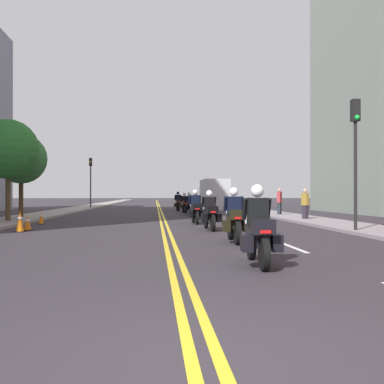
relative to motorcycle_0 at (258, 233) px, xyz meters
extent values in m
plane|color=#2F2A30|center=(-1.61, 42.98, -0.65)|extent=(264.00, 264.00, 0.00)
cube|color=gray|center=(-9.43, 42.98, -0.59)|extent=(2.72, 144.00, 0.12)
cube|color=gray|center=(6.22, 42.98, -0.59)|extent=(2.72, 144.00, 0.12)
cube|color=yellow|center=(-1.73, 42.98, -0.65)|extent=(0.12, 132.00, 0.01)
cube|color=yellow|center=(-1.49, 42.98, -0.65)|extent=(0.12, 132.00, 0.01)
cube|color=silver|center=(1.62, 2.98, -0.65)|extent=(0.14, 2.40, 0.01)
cube|color=silver|center=(1.62, 8.98, -0.65)|extent=(0.14, 2.40, 0.01)
cube|color=silver|center=(1.62, 14.98, -0.65)|extent=(0.14, 2.40, 0.01)
cube|color=silver|center=(1.62, 20.98, -0.65)|extent=(0.14, 2.40, 0.01)
cube|color=silver|center=(1.62, 26.98, -0.65)|extent=(0.14, 2.40, 0.01)
cube|color=silver|center=(1.62, 32.98, -0.65)|extent=(0.14, 2.40, 0.01)
cube|color=silver|center=(1.62, 38.98, -0.65)|extent=(0.14, 2.40, 0.01)
cube|color=silver|center=(1.62, 44.98, -0.65)|extent=(0.14, 2.40, 0.01)
cube|color=silver|center=(1.62, 50.98, -0.65)|extent=(0.14, 2.40, 0.01)
cylinder|color=black|center=(0.05, 0.86, -0.34)|extent=(0.16, 0.62, 0.62)
cylinder|color=black|center=(-0.03, -0.62, -0.34)|extent=(0.16, 0.62, 0.62)
cube|color=silver|center=(0.05, 0.86, -0.01)|extent=(0.16, 0.33, 0.04)
cube|color=black|center=(0.01, 0.12, -0.06)|extent=(0.38, 1.14, 0.40)
cube|color=black|center=(-0.03, -0.54, 0.16)|extent=(0.42, 0.38, 0.28)
cube|color=red|center=(-0.04, -0.73, 0.08)|extent=(0.20, 0.04, 0.06)
cube|color=black|center=(-0.30, -0.31, -0.16)|extent=(0.22, 0.45, 0.32)
cube|color=black|center=(0.26, -0.34, -0.16)|extent=(0.22, 0.45, 0.32)
cube|color=#B2C1CC|center=(0.03, 0.59, 0.32)|extent=(0.37, 0.14, 0.36)
cube|color=black|center=(0.00, 0.07, 0.41)|extent=(0.41, 0.28, 0.55)
cylinder|color=black|center=(-0.23, 0.23, 0.46)|extent=(0.11, 0.29, 0.45)
cylinder|color=black|center=(0.25, 0.21, 0.46)|extent=(0.11, 0.29, 0.45)
sphere|color=white|center=(0.01, 0.10, 0.83)|extent=(0.26, 0.26, 0.26)
cylinder|color=black|center=(0.32, 5.12, -0.31)|extent=(0.16, 0.68, 0.68)
cylinder|color=black|center=(0.26, 3.64, -0.31)|extent=(0.16, 0.68, 0.68)
cube|color=silver|center=(0.32, 5.12, 0.05)|extent=(0.15, 0.33, 0.04)
cube|color=black|center=(0.29, 4.38, -0.03)|extent=(0.36, 1.14, 0.40)
cube|color=black|center=(0.27, 3.72, 0.19)|extent=(0.41, 0.37, 0.28)
cube|color=red|center=(0.26, 3.53, 0.11)|extent=(0.20, 0.04, 0.06)
cube|color=black|center=(0.00, 3.95, -0.13)|extent=(0.22, 0.45, 0.32)
cube|color=black|center=(0.56, 3.93, -0.13)|extent=(0.22, 0.45, 0.32)
cube|color=#B2C1CC|center=(0.31, 4.86, 0.35)|extent=(0.36, 0.14, 0.36)
cube|color=black|center=(0.29, 4.33, 0.43)|extent=(0.41, 0.27, 0.53)
cylinder|color=black|center=(0.06, 4.49, 0.48)|extent=(0.11, 0.28, 0.45)
cylinder|color=black|center=(0.54, 4.47, 0.48)|extent=(0.11, 0.28, 0.45)
sphere|color=white|center=(0.29, 4.36, 0.84)|extent=(0.26, 0.26, 0.26)
cylinder|color=black|center=(0.08, 9.79, -0.32)|extent=(0.14, 0.66, 0.66)
cylinder|color=black|center=(0.16, 8.19, -0.32)|extent=(0.14, 0.66, 0.66)
cube|color=silver|center=(0.08, 9.79, 0.02)|extent=(0.16, 0.33, 0.04)
cube|color=black|center=(0.12, 8.99, -0.04)|extent=(0.38, 1.23, 0.40)
cube|color=black|center=(0.15, 8.27, 0.18)|extent=(0.42, 0.38, 0.28)
cube|color=red|center=(0.16, 8.08, 0.10)|extent=(0.20, 0.04, 0.06)
cube|color=black|center=(-0.14, 8.49, -0.14)|extent=(0.22, 0.45, 0.32)
cube|color=black|center=(0.42, 8.52, -0.14)|extent=(0.22, 0.45, 0.32)
cube|color=#B2C1CC|center=(0.09, 9.50, 0.34)|extent=(0.37, 0.14, 0.36)
cube|color=black|center=(0.12, 8.94, 0.41)|extent=(0.41, 0.28, 0.50)
cylinder|color=black|center=(-0.13, 9.08, 0.46)|extent=(0.11, 0.29, 0.45)
cylinder|color=black|center=(0.35, 9.10, 0.46)|extent=(0.11, 0.29, 0.45)
sphere|color=white|center=(0.12, 8.97, 0.80)|extent=(0.26, 0.26, 0.26)
cylinder|color=black|center=(-0.12, 13.67, -0.33)|extent=(0.12, 0.64, 0.64)
cylinder|color=black|center=(-0.07, 12.19, -0.33)|extent=(0.12, 0.64, 0.64)
cube|color=silver|center=(-0.12, 13.67, 0.01)|extent=(0.15, 0.32, 0.04)
cube|color=black|center=(-0.09, 12.93, -0.05)|extent=(0.36, 1.14, 0.40)
cube|color=black|center=(-0.07, 12.26, 0.17)|extent=(0.41, 0.37, 0.28)
cube|color=red|center=(-0.06, 12.07, 0.09)|extent=(0.20, 0.04, 0.06)
cube|color=black|center=(-0.36, 12.47, -0.15)|extent=(0.21, 0.45, 0.32)
cube|color=black|center=(0.20, 12.49, -0.15)|extent=(0.21, 0.45, 0.32)
cube|color=#B2C1CC|center=(-0.11, 13.40, 0.33)|extent=(0.36, 0.13, 0.36)
cube|color=black|center=(-0.09, 12.88, 0.44)|extent=(0.41, 0.27, 0.58)
cylinder|color=black|center=(-0.33, 13.02, 0.49)|extent=(0.11, 0.28, 0.45)
cylinder|color=black|center=(0.14, 13.04, 0.49)|extent=(0.11, 0.28, 0.45)
sphere|color=white|center=(-0.09, 12.91, 0.87)|extent=(0.26, 0.26, 0.26)
cylinder|color=black|center=(0.26, 17.77, -0.33)|extent=(0.15, 0.65, 0.64)
cylinder|color=black|center=(0.34, 16.13, -0.33)|extent=(0.15, 0.65, 0.64)
cube|color=silver|center=(0.26, 17.77, 0.01)|extent=(0.16, 0.33, 0.04)
cube|color=black|center=(0.30, 16.95, -0.05)|extent=(0.38, 1.26, 0.40)
cube|color=black|center=(0.34, 16.21, 0.17)|extent=(0.42, 0.38, 0.28)
cube|color=red|center=(0.35, 16.02, 0.09)|extent=(0.20, 0.04, 0.06)
cube|color=black|center=(0.05, 16.44, -0.15)|extent=(0.22, 0.45, 0.32)
cube|color=black|center=(0.61, 16.47, -0.15)|extent=(0.22, 0.45, 0.32)
cube|color=#B2C1CC|center=(0.27, 17.47, 0.33)|extent=(0.37, 0.14, 0.36)
cube|color=black|center=(0.30, 16.90, 0.41)|extent=(0.41, 0.28, 0.52)
cylinder|color=black|center=(0.06, 17.04, 0.46)|extent=(0.11, 0.29, 0.45)
cylinder|color=black|center=(0.54, 17.06, 0.46)|extent=(0.11, 0.29, 0.45)
sphere|color=white|center=(0.30, 16.93, 0.81)|extent=(0.26, 0.26, 0.26)
cylinder|color=black|center=(0.32, 22.47, -0.34)|extent=(0.15, 0.63, 0.63)
cylinder|color=black|center=(0.29, 20.83, -0.34)|extent=(0.15, 0.63, 0.63)
cube|color=silver|center=(0.32, 22.47, 0.00)|extent=(0.14, 0.32, 0.04)
cube|color=black|center=(0.30, 21.65, -0.06)|extent=(0.34, 1.25, 0.40)
cube|color=black|center=(0.29, 20.91, 0.16)|extent=(0.41, 0.37, 0.28)
cube|color=red|center=(0.29, 20.72, 0.08)|extent=(0.20, 0.03, 0.06)
cube|color=black|center=(0.02, 21.16, -0.16)|extent=(0.21, 0.44, 0.32)
cube|color=black|center=(0.58, 21.15, -0.16)|extent=(0.21, 0.44, 0.32)
cube|color=#B2C1CC|center=(0.31, 22.18, 0.32)|extent=(0.36, 0.13, 0.36)
cube|color=black|center=(0.30, 21.60, 0.40)|extent=(0.40, 0.27, 0.52)
cylinder|color=black|center=(0.07, 21.75, 0.45)|extent=(0.10, 0.28, 0.45)
cylinder|color=black|center=(0.55, 21.75, 0.45)|extent=(0.10, 0.28, 0.45)
sphere|color=white|center=(0.30, 21.63, 0.80)|extent=(0.26, 0.26, 0.26)
cylinder|color=black|center=(0.19, 26.33, -0.33)|extent=(0.16, 0.65, 0.64)
cylinder|color=black|center=(0.26, 24.77, -0.33)|extent=(0.16, 0.65, 0.64)
cube|color=silver|center=(0.19, 26.33, 0.01)|extent=(0.15, 0.33, 0.04)
cube|color=black|center=(0.23, 25.55, -0.05)|extent=(0.37, 1.20, 0.40)
cube|color=black|center=(0.26, 24.85, 0.17)|extent=(0.42, 0.38, 0.28)
cube|color=red|center=(0.27, 24.66, 0.09)|extent=(0.20, 0.04, 0.06)
cube|color=black|center=(-0.03, 25.07, -0.15)|extent=(0.22, 0.45, 0.32)
cube|color=black|center=(0.53, 25.10, -0.15)|extent=(0.22, 0.45, 0.32)
cube|color=#B2C1CC|center=(0.20, 26.05, 0.33)|extent=(0.37, 0.14, 0.36)
cube|color=black|center=(0.23, 25.50, 0.41)|extent=(0.41, 0.28, 0.51)
cylinder|color=black|center=(-0.02, 25.64, 0.46)|extent=(0.11, 0.29, 0.45)
cylinder|color=black|center=(0.46, 25.66, 0.46)|extent=(0.11, 0.29, 0.45)
sphere|color=white|center=(0.23, 25.53, 0.80)|extent=(0.26, 0.26, 0.26)
cylinder|color=black|center=(-0.08, 30.79, -0.32)|extent=(0.14, 0.67, 0.67)
cylinder|color=black|center=(-0.01, 29.33, -0.32)|extent=(0.14, 0.67, 0.67)
cube|color=silver|center=(-0.08, 30.79, 0.04)|extent=(0.15, 0.33, 0.04)
cube|color=black|center=(-0.05, 30.06, -0.04)|extent=(0.37, 1.13, 0.40)
cube|color=black|center=(-0.02, 29.40, 0.18)|extent=(0.42, 0.38, 0.28)
cube|color=red|center=(-0.01, 29.21, 0.10)|extent=(0.20, 0.04, 0.06)
cube|color=black|center=(-0.31, 29.61, -0.14)|extent=(0.22, 0.45, 0.32)
cube|color=black|center=(0.25, 29.63, -0.14)|extent=(0.22, 0.45, 0.32)
cube|color=#B2C1CC|center=(-0.07, 30.52, 0.34)|extent=(0.36, 0.14, 0.36)
cube|color=black|center=(-0.04, 30.01, 0.46)|extent=(0.41, 0.28, 0.59)
cylinder|color=black|center=(-0.29, 30.15, 0.51)|extent=(0.11, 0.28, 0.45)
cylinder|color=black|center=(0.19, 30.17, 0.51)|extent=(0.11, 0.28, 0.45)
sphere|color=black|center=(-0.05, 30.04, 0.90)|extent=(0.26, 0.26, 0.26)
cube|color=black|center=(-7.43, 13.15, -0.64)|extent=(0.30, 0.30, 0.03)
cone|color=orange|center=(-7.43, 13.15, -0.31)|extent=(0.24, 0.24, 0.61)
cylinder|color=white|center=(-7.43, 13.15, -0.24)|extent=(0.16, 0.16, 0.08)
cube|color=black|center=(-7.08, 8.59, -0.64)|extent=(0.37, 0.37, 0.03)
cone|color=orange|center=(-7.08, 8.59, -0.22)|extent=(0.30, 0.30, 0.80)
cylinder|color=white|center=(-7.08, 8.59, -0.12)|extent=(0.20, 0.20, 0.08)
cube|color=black|center=(-7.00, 9.30, -0.64)|extent=(0.37, 0.37, 0.03)
cone|color=orange|center=(-7.00, 9.30, -0.31)|extent=(0.29, 0.29, 0.61)
cylinder|color=white|center=(-7.00, 9.30, -0.24)|extent=(0.20, 0.20, 0.08)
cylinder|color=black|center=(5.25, 7.08, 1.41)|extent=(0.12, 0.12, 4.13)
cube|color=black|center=(5.25, 7.08, 3.83)|extent=(0.28, 0.28, 0.80)
sphere|color=green|center=(5.25, 6.93, 3.55)|extent=(0.18, 0.18, 0.18)
cylinder|color=black|center=(-8.47, 36.91, 1.51)|extent=(0.12, 0.12, 4.32)
cube|color=black|center=(-8.47, 36.91, 4.02)|extent=(0.28, 0.28, 0.80)
sphere|color=yellow|center=(-8.47, 36.76, 4.02)|extent=(0.18, 0.18, 0.18)
cube|color=#222930|center=(6.08, 20.02, -0.21)|extent=(0.33, 0.34, 0.88)
cube|color=#AB383D|center=(6.08, 20.02, 0.58)|extent=(0.39, 0.42, 0.70)
sphere|color=tan|center=(6.08, 20.02, 1.05)|extent=(0.22, 0.22, 0.22)
cube|color=#2B2531|center=(5.96, 14.63, -0.23)|extent=(0.31, 0.34, 0.83)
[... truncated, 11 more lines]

